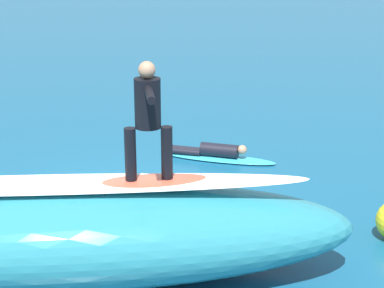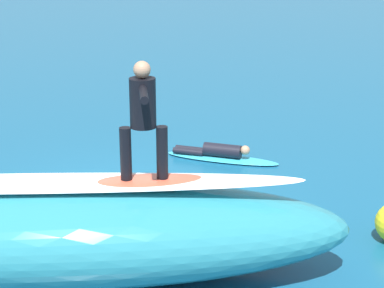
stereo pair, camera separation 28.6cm
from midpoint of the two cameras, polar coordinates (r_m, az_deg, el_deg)
ground_plane at (r=12.43m, az=-6.33°, el=-4.67°), size 120.00×120.00×0.00m
wave_crest at (r=9.66m, az=-12.20°, el=-7.42°), size 8.98×3.02×1.42m
wave_foam_lip at (r=9.36m, az=-12.51°, el=-3.28°), size 7.52×1.50×0.08m
surfboard_riding at (r=9.20m, az=-3.15°, el=-3.21°), size 1.98×0.88×0.09m
surfer_riding at (r=8.88m, az=-3.26°, el=2.75°), size 0.64×1.54×1.63m
surfboard_paddling at (r=14.35m, az=3.16°, el=-1.22°), size 2.50×1.12×0.07m
surfer_paddling at (r=14.32m, az=2.68°, el=-0.55°), size 1.66×0.65×0.30m
foam_patch_near at (r=10.87m, az=-2.69°, el=-7.72°), size 1.18×1.22×0.13m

